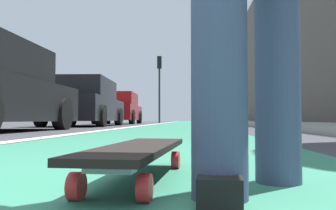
% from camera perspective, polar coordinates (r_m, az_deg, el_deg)
% --- Properties ---
extents(ground_plane, '(80.00, 80.00, 0.00)m').
position_cam_1_polar(ground_plane, '(10.31, 1.58, -3.45)').
color(ground_plane, '#38383D').
extents(bike_lane_paint, '(56.00, 2.22, 0.00)m').
position_cam_1_polar(bike_lane_paint, '(24.31, 2.71, -2.81)').
color(bike_lane_paint, '#2D7256').
rests_on(bike_lane_paint, ground).
extents(lane_stripe_white, '(52.00, 0.16, 0.01)m').
position_cam_1_polar(lane_stripe_white, '(20.37, -1.00, -2.90)').
color(lane_stripe_white, silver).
rests_on(lane_stripe_white, ground).
extents(sidewalk_curb, '(52.00, 3.20, 0.11)m').
position_cam_1_polar(sidewalk_curb, '(18.60, 13.74, -2.73)').
color(sidewalk_curb, '#9E9B93').
rests_on(sidewalk_curb, ground).
extents(building_facade, '(40.00, 1.20, 10.97)m').
position_cam_1_polar(building_facade, '(23.76, 19.08, 10.64)').
color(building_facade, '#5A534A').
rests_on(building_facade, ground).
extents(skateboard, '(0.85, 0.27, 0.11)m').
position_cam_1_polar(skateboard, '(1.18, -4.74, -7.39)').
color(skateboard, red).
rests_on(skateboard, ground).
extents(parked_car_mid, '(4.61, 1.99, 1.47)m').
position_cam_1_polar(parked_car_mid, '(11.63, -13.11, 0.17)').
color(parked_car_mid, black).
rests_on(parked_car_mid, ground).
extents(parked_car_far, '(4.38, 1.95, 1.49)m').
position_cam_1_polar(parked_car_far, '(17.59, -7.80, -0.64)').
color(parked_car_far, maroon).
rests_on(parked_car_far, ground).
extents(traffic_light, '(0.33, 0.28, 4.36)m').
position_cam_1_polar(traffic_light, '(23.63, -1.37, 4.47)').
color(traffic_light, '#2D2D2D').
rests_on(traffic_light, ground).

